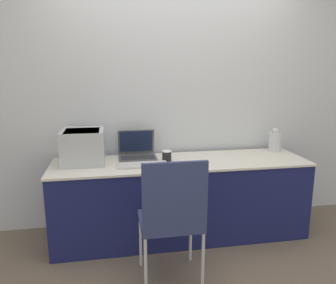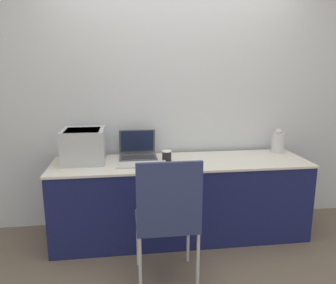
{
  "view_description": "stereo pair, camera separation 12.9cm",
  "coord_description": "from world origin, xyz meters",
  "px_view_note": "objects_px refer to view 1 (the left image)",
  "views": [
    {
      "loc": [
        -0.64,
        -2.58,
        1.59
      ],
      "look_at": [
        -0.12,
        0.35,
        0.93
      ],
      "focal_mm": 35.0,
      "sensor_mm": 36.0,
      "label": 1
    },
    {
      "loc": [
        -0.51,
        -2.6,
        1.59
      ],
      "look_at": [
        -0.12,
        0.35,
        0.93
      ],
      "focal_mm": 35.0,
      "sensor_mm": 36.0,
      "label": 2
    }
  ],
  "objects_px": {
    "chair": "(172,213)",
    "mouse": "(175,161)",
    "printer": "(83,145)",
    "coffee_cup": "(167,156)",
    "laptop_left": "(137,152)",
    "external_keyboard": "(143,165)",
    "metal_pitcher": "(275,141)"
  },
  "relations": [
    {
      "from": "coffee_cup",
      "to": "chair",
      "type": "xyz_separation_m",
      "value": [
        -0.09,
        -0.76,
        -0.23
      ]
    },
    {
      "from": "external_keyboard",
      "to": "laptop_left",
      "type": "bearing_deg",
      "value": 94.22
    },
    {
      "from": "metal_pitcher",
      "to": "external_keyboard",
      "type": "bearing_deg",
      "value": -167.98
    },
    {
      "from": "coffee_cup",
      "to": "mouse",
      "type": "bearing_deg",
      "value": -58.28
    },
    {
      "from": "coffee_cup",
      "to": "laptop_left",
      "type": "bearing_deg",
      "value": 147.78
    },
    {
      "from": "coffee_cup",
      "to": "chair",
      "type": "relative_size",
      "value": 0.1
    },
    {
      "from": "printer",
      "to": "laptop_left",
      "type": "xyz_separation_m",
      "value": [
        0.5,
        0.1,
        -0.11
      ]
    },
    {
      "from": "metal_pitcher",
      "to": "chair",
      "type": "xyz_separation_m",
      "value": [
        -1.28,
        -0.94,
        -0.29
      ]
    },
    {
      "from": "external_keyboard",
      "to": "metal_pitcher",
      "type": "distance_m",
      "value": 1.46
    },
    {
      "from": "laptop_left",
      "to": "coffee_cup",
      "type": "relative_size",
      "value": 3.68
    },
    {
      "from": "printer",
      "to": "coffee_cup",
      "type": "distance_m",
      "value": 0.77
    },
    {
      "from": "mouse",
      "to": "chair",
      "type": "xyz_separation_m",
      "value": [
        -0.16,
        -0.66,
        -0.2
      ]
    },
    {
      "from": "chair",
      "to": "mouse",
      "type": "bearing_deg",
      "value": 76.68
    },
    {
      "from": "coffee_cup",
      "to": "printer",
      "type": "bearing_deg",
      "value": 175.04
    },
    {
      "from": "laptop_left",
      "to": "chair",
      "type": "relative_size",
      "value": 0.36
    },
    {
      "from": "metal_pitcher",
      "to": "chair",
      "type": "bearing_deg",
      "value": -143.71
    },
    {
      "from": "mouse",
      "to": "laptop_left",
      "type": "bearing_deg",
      "value": 140.62
    },
    {
      "from": "printer",
      "to": "chair",
      "type": "relative_size",
      "value": 0.4
    },
    {
      "from": "external_keyboard",
      "to": "mouse",
      "type": "relative_size",
      "value": 6.6
    },
    {
      "from": "coffee_cup",
      "to": "mouse",
      "type": "distance_m",
      "value": 0.12
    },
    {
      "from": "metal_pitcher",
      "to": "coffee_cup",
      "type": "bearing_deg",
      "value": -171.71
    },
    {
      "from": "printer",
      "to": "coffee_cup",
      "type": "bearing_deg",
      "value": -4.96
    },
    {
      "from": "mouse",
      "to": "chair",
      "type": "height_order",
      "value": "chair"
    },
    {
      "from": "printer",
      "to": "metal_pitcher",
      "type": "height_order",
      "value": "printer"
    },
    {
      "from": "laptop_left",
      "to": "coffee_cup",
      "type": "bearing_deg",
      "value": -32.22
    },
    {
      "from": "metal_pitcher",
      "to": "laptop_left",
      "type": "bearing_deg",
      "value": -179.77
    },
    {
      "from": "coffee_cup",
      "to": "chair",
      "type": "distance_m",
      "value": 0.8
    },
    {
      "from": "laptop_left",
      "to": "external_keyboard",
      "type": "distance_m",
      "value": 0.3
    },
    {
      "from": "printer",
      "to": "chair",
      "type": "height_order",
      "value": "printer"
    },
    {
      "from": "mouse",
      "to": "chair",
      "type": "relative_size",
      "value": 0.07
    },
    {
      "from": "laptop_left",
      "to": "external_keyboard",
      "type": "relative_size",
      "value": 0.8
    },
    {
      "from": "coffee_cup",
      "to": "metal_pitcher",
      "type": "distance_m",
      "value": 1.2
    }
  ]
}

